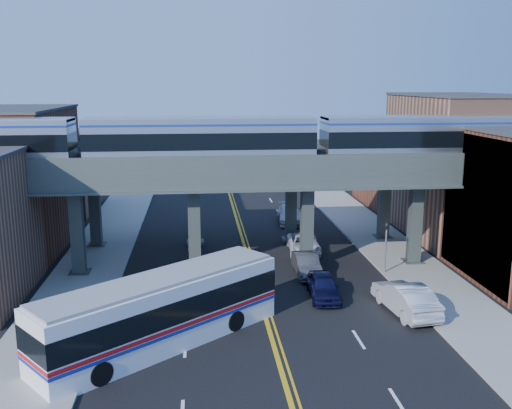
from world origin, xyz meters
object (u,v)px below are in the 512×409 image
transit_bus (162,312)px  traffic_signal (386,242)px  car_lane_b (307,264)px  car_lane_a (324,286)px  car_lane_c (304,244)px  stop_sign (263,268)px  car_lane_d (290,214)px  transit_train (201,140)px  car_parked_curb (405,298)px

transit_bus → traffic_signal: bearing=-6.1°
transit_bus → car_lane_b: (9.37, 9.95, -1.05)m
car_lane_a → car_lane_c: size_ratio=0.88×
car_lane_a → car_lane_c: car_lane_a is taller
stop_sign → car_lane_d: 19.14m
transit_train → transit_bus: 13.93m
car_parked_curb → car_lane_c: bearing=-80.4°
car_lane_b → car_lane_c: (0.75, 5.13, -0.04)m
transit_bus → car_lane_a: bearing=-8.9°
car_lane_b → transit_bus: bearing=-132.3°
stop_sign → car_lane_c: size_ratio=0.52×
transit_bus → car_lane_b: transit_bus is taller
car_lane_c → car_parked_curb: 12.87m
traffic_signal → transit_bus: bearing=-147.3°
transit_train → car_lane_c: transit_train is taller
car_lane_d → transit_bus: bearing=-108.2°
traffic_signal → car_lane_b: 5.70m
car_lane_b → stop_sign: bearing=-134.0°
traffic_signal → car_lane_a: (-5.26, -4.01, -1.54)m
stop_sign → traffic_signal: bearing=18.6°
car_parked_curb → transit_train: bearing=-44.2°
car_lane_a → car_parked_curb: 5.05m
traffic_signal → car_lane_a: 6.79m
traffic_signal → car_lane_d: bearing=105.2°
transit_train → car_lane_d: size_ratio=8.83×
car_lane_b → car_parked_curb: 8.46m
transit_train → car_lane_b: 11.25m
car_lane_a → car_parked_curb: size_ratio=0.81×
traffic_signal → car_parked_curb: (-1.03, -6.77, -1.40)m
stop_sign → traffic_signal: (8.90, 3.00, 0.54)m
car_lane_c → car_parked_curb: car_parked_curb is taller
transit_bus → car_lane_a: transit_bus is taller
car_parked_curb → stop_sign: bearing=-32.7°
car_lane_c → car_lane_b: bearing=-94.1°
traffic_signal → car_lane_b: bearing=175.5°
car_lane_b → car_lane_d: (1.25, 15.10, 0.05)m
traffic_signal → car_lane_b: traffic_signal is taller
transit_bus → car_lane_a: size_ratio=2.79×
transit_train → traffic_signal: (12.62, -2.00, -6.99)m
stop_sign → car_lane_a: bearing=-15.4°
traffic_signal → transit_bus: 17.64m
transit_bus → car_lane_d: bearing=28.2°
car_lane_b → car_lane_c: size_ratio=0.89×
car_lane_b → car_lane_c: bearing=82.7°
car_lane_d → transit_train: bearing=-117.1°
stop_sign → car_lane_c: bearing=64.0°
transit_bus → car_parked_curb: 14.11m
car_lane_d → car_parked_curb: bearing=-77.1°
stop_sign → car_lane_b: (3.43, 3.43, -1.02)m
stop_sign → car_lane_a: (3.64, -1.01, -1.00)m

